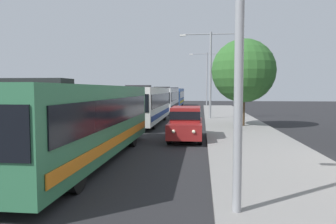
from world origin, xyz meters
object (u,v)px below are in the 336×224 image
object	(u,v)px
box_truck_oncoming	(158,96)
white_suv	(186,122)
bus_second_in_line	(147,104)
bus_middle	(165,99)
streetlamp_mid	(211,66)
roadside_tree	(243,71)
streetlamp_far	(207,74)
bus_lead	(87,120)
bus_fourth_in_line	(175,97)

from	to	relation	value
box_truck_oncoming	white_suv	bearing A→B (deg)	-79.64
bus_second_in_line	bus_middle	distance (m)	13.61
bus_second_in_line	white_suv	bearing A→B (deg)	-65.56
streetlamp_mid	roadside_tree	size ratio (longest dim) A/B	1.25
box_truck_oncoming	streetlamp_far	world-z (taller)	streetlamp_far
bus_second_in_line	bus_lead	bearing A→B (deg)	-90.00
white_suv	bus_lead	bearing A→B (deg)	-122.41
bus_fourth_in_line	box_truck_oncoming	distance (m)	4.40
streetlamp_far	roadside_tree	distance (m)	29.55
bus_fourth_in_line	white_suv	distance (m)	35.57
bus_lead	box_truck_oncoming	xyz separation A→B (m)	(-3.30, 44.10, 0.01)
bus_fourth_in_line	bus_middle	bearing A→B (deg)	-90.00
bus_lead	bus_second_in_line	world-z (taller)	same
roadside_tree	bus_second_in_line	bearing A→B (deg)	166.82
bus_fourth_in_line	streetlamp_far	distance (m)	6.65
box_truck_oncoming	roadside_tree	size ratio (longest dim) A/B	1.08
white_suv	streetlamp_mid	distance (m)	13.20
white_suv	roadside_tree	xyz separation A→B (m)	(4.00, 6.34, 3.27)
box_truck_oncoming	streetlamp_far	size ratio (longest dim) A/B	0.79
bus_fourth_in_line	box_truck_oncoming	world-z (taller)	bus_fourth_in_line
white_suv	bus_middle	bearing A→B (deg)	99.65
bus_second_in_line	bus_middle	bearing A→B (deg)	90.00
roadside_tree	white_suv	bearing A→B (deg)	-122.23
bus_second_in_line	roadside_tree	bearing A→B (deg)	-13.18
streetlamp_far	roadside_tree	size ratio (longest dim) A/B	1.36
white_suv	streetlamp_far	distance (m)	36.10
bus_second_in_line	bus_fourth_in_line	world-z (taller)	same
bus_middle	streetlamp_far	size ratio (longest dim) A/B	1.34
bus_fourth_in_line	bus_lead	bearing A→B (deg)	-90.00
box_truck_oncoming	streetlamp_far	distance (m)	9.84
bus_second_in_line	white_suv	size ratio (longest dim) A/B	2.53
bus_lead	streetlamp_far	world-z (taller)	streetlamp_far
bus_lead	streetlamp_mid	world-z (taller)	streetlamp_mid
streetlamp_far	roadside_tree	bearing A→B (deg)	-85.54
bus_fourth_in_line	roadside_tree	world-z (taller)	roadside_tree
white_suv	roadside_tree	bearing A→B (deg)	57.77
box_truck_oncoming	streetlamp_far	bearing A→B (deg)	-16.06
white_suv	box_truck_oncoming	size ratio (longest dim) A/B	0.66
bus_second_in_line	white_suv	xyz separation A→B (m)	(3.70, -8.14, -0.66)
bus_middle	roadside_tree	distance (m)	17.42
bus_lead	streetlamp_far	bearing A→B (deg)	82.61
bus_lead	white_suv	distance (m)	6.93
white_suv	streetlamp_mid	size ratio (longest dim) A/B	0.57
bus_lead	box_truck_oncoming	world-z (taller)	bus_lead
bus_fourth_in_line	roadside_tree	size ratio (longest dim) A/B	1.78
bus_lead	bus_second_in_line	size ratio (longest dim) A/B	1.06
box_truck_oncoming	streetlamp_mid	xyz separation A→B (m)	(8.70, -25.86, 3.45)
streetlamp_mid	streetlamp_far	distance (m)	23.36
white_suv	bus_fourth_in_line	bearing A→B (deg)	95.97
bus_fourth_in_line	streetlamp_mid	bearing A→B (deg)	-76.76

